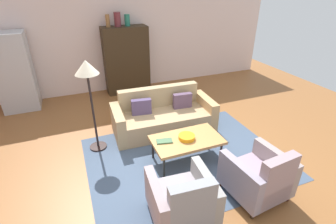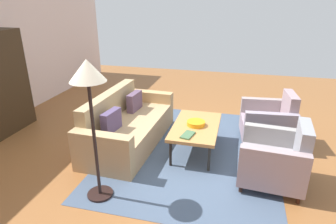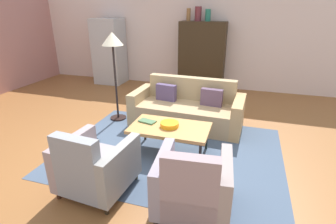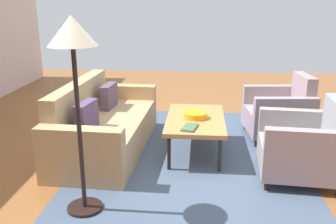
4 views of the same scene
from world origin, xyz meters
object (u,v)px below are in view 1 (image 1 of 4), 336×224
at_px(couch, 163,116).
at_px(book_stack, 164,141).
at_px(floor_lamp, 88,76).
at_px(vase_small, 127,20).
at_px(vase_tall, 108,21).
at_px(armchair_left, 183,202).
at_px(fruit_bowl, 187,137).
at_px(cabinet, 126,60).
at_px(armchair_right, 260,178).
at_px(coffee_table, 187,141).
at_px(vase_round, 117,19).
at_px(refrigerator, 15,72).

bearing_deg(couch, book_stack, 73.05).
bearing_deg(floor_lamp, vase_small, 62.45).
distance_m(couch, vase_tall, 2.94).
distance_m(couch, armchair_left, 2.43).
relative_size(fruit_bowl, floor_lamp, 0.16).
bearing_deg(vase_tall, floor_lamp, -108.06).
bearing_deg(couch, cabinet, -83.28).
bearing_deg(floor_lamp, armchair_right, -46.78).
distance_m(coffee_table, vase_small, 3.85).
bearing_deg(cabinet, vase_round, -178.19).
bearing_deg(couch, fruit_bowl, 91.97).
xyz_separation_m(coffee_table, armchair_right, (0.61, -1.17, -0.07)).
bearing_deg(cabinet, armchair_right, -80.60).
distance_m(armchair_left, refrigerator, 5.17).
height_order(armchair_left, cabinet, cabinet).
bearing_deg(floor_lamp, vase_tall, 71.94).
bearing_deg(armchair_right, couch, 98.97).
bearing_deg(vase_small, cabinet, 177.29).
height_order(coffee_table, floor_lamp, floor_lamp).
distance_m(coffee_table, vase_tall, 3.90).
relative_size(armchair_right, floor_lamp, 0.51).
bearing_deg(armchair_right, fruit_bowl, 112.29).
xyz_separation_m(coffee_table, vase_round, (-0.32, 3.54, 1.56)).
xyz_separation_m(armchair_left, book_stack, (0.21, 1.22, 0.12)).
distance_m(armchair_left, book_stack, 1.25).
bearing_deg(vase_round, armchair_right, -78.82).
bearing_deg(armchair_left, vase_tall, 94.14).
distance_m(armchair_left, vase_round, 4.99).
xyz_separation_m(couch, refrigerator, (-2.90, 2.25, 0.64)).
distance_m(book_stack, vase_tall, 3.79).
height_order(armchair_left, book_stack, armchair_left).
bearing_deg(book_stack, armchair_left, -99.84).
relative_size(armchair_left, vase_small, 3.02).
bearing_deg(cabinet, vase_tall, -179.32).
distance_m(cabinet, refrigerator, 2.73).
height_order(coffee_table, armchair_left, armchair_left).
bearing_deg(fruit_bowl, armchair_right, -62.31).
bearing_deg(armchair_right, armchair_left, 174.61).
xyz_separation_m(armchair_right, vase_small, (-0.68, 4.70, 1.60)).
distance_m(couch, vase_round, 2.91).
bearing_deg(vase_tall, refrigerator, -177.54).
relative_size(couch, book_stack, 7.30).
bearing_deg(vase_tall, cabinet, 0.68).
bearing_deg(fruit_bowl, floor_lamp, 145.14).
height_order(armchair_right, vase_round, vase_round).
height_order(cabinet, vase_small, vase_small).
relative_size(armchair_left, fruit_bowl, 3.12).
bearing_deg(vase_round, fruit_bowl, -84.87).
distance_m(couch, armchair_right, 2.43).
relative_size(book_stack, vase_round, 0.83).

